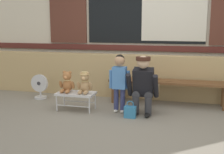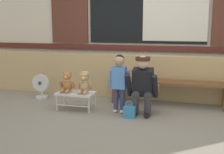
% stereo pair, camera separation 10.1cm
% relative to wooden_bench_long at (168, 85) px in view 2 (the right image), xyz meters
% --- Properties ---
extents(ground_plane, '(60.00, 60.00, 0.00)m').
position_rel_wooden_bench_long_xyz_m(ground_plane, '(-0.55, -1.06, -0.37)').
color(ground_plane, gray).
extents(brick_low_wall, '(7.95, 0.25, 0.85)m').
position_rel_wooden_bench_long_xyz_m(brick_low_wall, '(-0.55, 0.37, 0.05)').
color(brick_low_wall, tan).
rests_on(brick_low_wall, ground).
extents(shop_facade, '(8.11, 0.26, 3.75)m').
position_rel_wooden_bench_long_xyz_m(shop_facade, '(-0.54, 0.88, 1.50)').
color(shop_facade, beige).
rests_on(shop_facade, ground).
extents(wooden_bench_long, '(2.10, 0.40, 0.44)m').
position_rel_wooden_bench_long_xyz_m(wooden_bench_long, '(0.00, 0.00, 0.00)').
color(wooden_bench_long, brown).
rests_on(wooden_bench_long, ground).
extents(small_display_bench, '(0.64, 0.36, 0.30)m').
position_rel_wooden_bench_long_xyz_m(small_display_bench, '(-1.46, -0.74, -0.11)').
color(small_display_bench, silver).
rests_on(small_display_bench, ground).
extents(teddy_bear_plain, '(0.28, 0.26, 0.36)m').
position_rel_wooden_bench_long_xyz_m(teddy_bear_plain, '(-1.62, -0.74, 0.09)').
color(teddy_bear_plain, '#A86B3D').
rests_on(teddy_bear_plain, small_display_bench).
extents(teddy_bear_with_hat, '(0.28, 0.27, 0.36)m').
position_rel_wooden_bench_long_xyz_m(teddy_bear_with_hat, '(-1.30, -0.74, 0.10)').
color(teddy_bear_with_hat, tan).
rests_on(teddy_bear_with_hat, small_display_bench).
extents(child_standing, '(0.35, 0.18, 0.96)m').
position_rel_wooden_bench_long_xyz_m(child_standing, '(-0.72, -0.68, 0.22)').
color(child_standing, navy).
rests_on(child_standing, ground).
extents(adult_crouching, '(0.50, 0.49, 0.95)m').
position_rel_wooden_bench_long_xyz_m(adult_crouching, '(-0.33, -0.66, 0.11)').
color(adult_crouching, '#333338').
rests_on(adult_crouching, ground).
extents(handbag_on_ground, '(0.18, 0.11, 0.27)m').
position_rel_wooden_bench_long_xyz_m(handbag_on_ground, '(-0.49, -0.92, -0.28)').
color(handbag_on_ground, teal).
rests_on(handbag_on_ground, ground).
extents(floor_fan, '(0.34, 0.24, 0.48)m').
position_rel_wooden_bench_long_xyz_m(floor_fan, '(-2.43, -0.22, -0.13)').
color(floor_fan, silver).
rests_on(floor_fan, ground).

